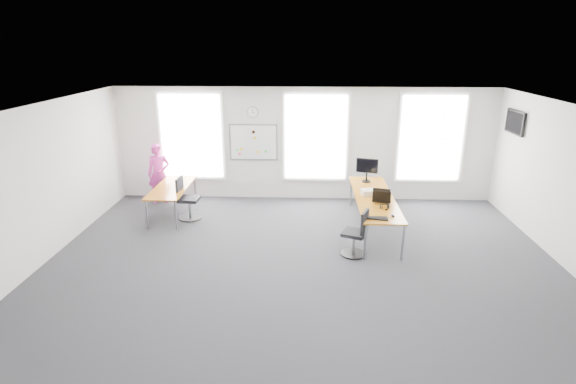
{
  "coord_description": "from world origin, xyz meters",
  "views": [
    {
      "loc": [
        0.06,
        -7.7,
        4.09
      ],
      "look_at": [
        -0.31,
        1.2,
        1.1
      ],
      "focal_mm": 28.0,
      "sensor_mm": 36.0,
      "label": 1
    }
  ],
  "objects_px": {
    "person": "(159,174)",
    "desk_right": "(374,199)",
    "monitor": "(367,168)",
    "headphones": "(384,206)",
    "desk_left": "(172,189)",
    "chair_left": "(187,201)",
    "chair_right": "(357,236)",
    "keyboard": "(377,218)"
  },
  "relations": [
    {
      "from": "person",
      "to": "desk_right",
      "type": "bearing_deg",
      "value": -29.77
    },
    {
      "from": "monitor",
      "to": "headphones",
      "type": "bearing_deg",
      "value": -69.73
    },
    {
      "from": "desk_left",
      "to": "person",
      "type": "height_order",
      "value": "person"
    },
    {
      "from": "chair_left",
      "to": "person",
      "type": "xyz_separation_m",
      "value": [
        -1.0,
        1.13,
        0.34
      ]
    },
    {
      "from": "desk_left",
      "to": "person",
      "type": "xyz_separation_m",
      "value": [
        -0.58,
        0.88,
        0.13
      ]
    },
    {
      "from": "chair_right",
      "to": "keyboard",
      "type": "bearing_deg",
      "value": 117.53
    },
    {
      "from": "chair_left",
      "to": "keyboard",
      "type": "height_order",
      "value": "chair_left"
    },
    {
      "from": "desk_right",
      "to": "keyboard",
      "type": "bearing_deg",
      "value": -95.67
    },
    {
      "from": "person",
      "to": "keyboard",
      "type": "distance_m",
      "value": 6.03
    },
    {
      "from": "chair_right",
      "to": "person",
      "type": "height_order",
      "value": "person"
    },
    {
      "from": "headphones",
      "to": "monitor",
      "type": "xyz_separation_m",
      "value": [
        -0.14,
        1.87,
        0.31
      ]
    },
    {
      "from": "chair_right",
      "to": "headphones",
      "type": "xyz_separation_m",
      "value": [
        0.61,
        0.62,
        0.4
      ]
    },
    {
      "from": "desk_left",
      "to": "chair_right",
      "type": "bearing_deg",
      "value": -25.65
    },
    {
      "from": "chair_right",
      "to": "headphones",
      "type": "relative_size",
      "value": 5.26
    },
    {
      "from": "desk_right",
      "to": "chair_left",
      "type": "bearing_deg",
      "value": 173.99
    },
    {
      "from": "desk_right",
      "to": "chair_left",
      "type": "distance_m",
      "value": 4.44
    },
    {
      "from": "person",
      "to": "monitor",
      "type": "relative_size",
      "value": 2.66
    },
    {
      "from": "headphones",
      "to": "monitor",
      "type": "height_order",
      "value": "monitor"
    },
    {
      "from": "chair_left",
      "to": "headphones",
      "type": "bearing_deg",
      "value": -102.26
    },
    {
      "from": "desk_right",
      "to": "monitor",
      "type": "distance_m",
      "value": 1.2
    },
    {
      "from": "keyboard",
      "to": "headphones",
      "type": "xyz_separation_m",
      "value": [
        0.23,
        0.59,
        0.04
      ]
    },
    {
      "from": "chair_right",
      "to": "monitor",
      "type": "xyz_separation_m",
      "value": [
        0.47,
        2.49,
        0.71
      ]
    },
    {
      "from": "monitor",
      "to": "desk_right",
      "type": "bearing_deg",
      "value": -72.07
    },
    {
      "from": "chair_left",
      "to": "headphones",
      "type": "xyz_separation_m",
      "value": [
        4.51,
        -1.21,
        0.38
      ]
    },
    {
      "from": "monitor",
      "to": "person",
      "type": "bearing_deg",
      "value": -168.95
    },
    {
      "from": "desk_left",
      "to": "chair_right",
      "type": "height_order",
      "value": "chair_right"
    },
    {
      "from": "desk_right",
      "to": "monitor",
      "type": "relative_size",
      "value": 5.37
    },
    {
      "from": "desk_right",
      "to": "person",
      "type": "height_order",
      "value": "person"
    },
    {
      "from": "chair_right",
      "to": "person",
      "type": "relative_size",
      "value": 0.61
    },
    {
      "from": "desk_left",
      "to": "chair_left",
      "type": "bearing_deg",
      "value": -30.25
    },
    {
      "from": "desk_right",
      "to": "desk_left",
      "type": "xyz_separation_m",
      "value": [
        -4.83,
        0.71,
        -0.07
      ]
    },
    {
      "from": "chair_left",
      "to": "monitor",
      "type": "xyz_separation_m",
      "value": [
        4.37,
        0.67,
        0.69
      ]
    },
    {
      "from": "chair_right",
      "to": "person",
      "type": "bearing_deg",
      "value": -98.74
    },
    {
      "from": "desk_right",
      "to": "headphones",
      "type": "height_order",
      "value": "headphones"
    },
    {
      "from": "desk_left",
      "to": "keyboard",
      "type": "relative_size",
      "value": 4.51
    },
    {
      "from": "chair_left",
      "to": "person",
      "type": "height_order",
      "value": "person"
    },
    {
      "from": "person",
      "to": "monitor",
      "type": "xyz_separation_m",
      "value": [
        5.37,
        -0.46,
        0.34
      ]
    },
    {
      "from": "keyboard",
      "to": "headphones",
      "type": "distance_m",
      "value": 0.63
    },
    {
      "from": "desk_left",
      "to": "chair_left",
      "type": "distance_m",
      "value": 0.53
    },
    {
      "from": "headphones",
      "to": "chair_left",
      "type": "bearing_deg",
      "value": 179.97
    },
    {
      "from": "chair_right",
      "to": "keyboard",
      "type": "distance_m",
      "value": 0.53
    },
    {
      "from": "desk_left",
      "to": "desk_right",
      "type": "bearing_deg",
      "value": -8.36
    }
  ]
}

